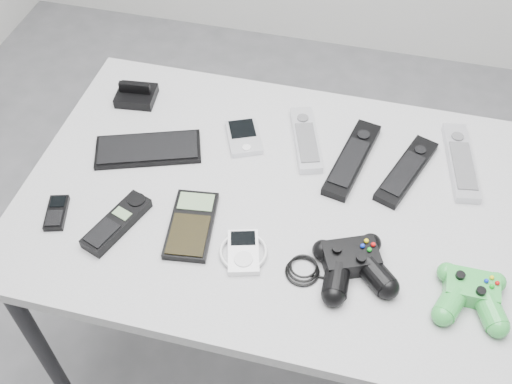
% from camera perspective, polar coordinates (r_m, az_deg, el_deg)
% --- Properties ---
extents(desk, '(1.14, 0.74, 0.77)m').
position_cam_1_polar(desk, '(1.34, 2.90, -2.39)').
color(desk, gray).
rests_on(desk, floor).
extents(pda_keyboard, '(0.26, 0.18, 0.01)m').
position_cam_1_polar(pda_keyboard, '(1.40, -10.23, 4.06)').
color(pda_keyboard, black).
rests_on(pda_keyboard, desk).
extents(dock_bracket, '(0.10, 0.09, 0.05)m').
position_cam_1_polar(dock_bracket, '(1.53, -11.40, 9.36)').
color(dock_bracket, black).
rests_on(dock_bracket, desk).
extents(pda, '(0.11, 0.13, 0.02)m').
position_cam_1_polar(pda, '(1.40, -1.18, 5.27)').
color(pda, silver).
rests_on(pda, desk).
extents(remote_silver_a, '(0.11, 0.21, 0.02)m').
position_cam_1_polar(remote_silver_a, '(1.40, 4.76, 5.08)').
color(remote_silver_a, silver).
rests_on(remote_silver_a, desk).
extents(remote_black_a, '(0.10, 0.25, 0.02)m').
position_cam_1_polar(remote_black_a, '(1.37, 9.16, 3.19)').
color(remote_black_a, black).
rests_on(remote_black_a, desk).
extents(remote_black_b, '(0.13, 0.23, 0.02)m').
position_cam_1_polar(remote_black_b, '(1.37, 14.16, 2.02)').
color(remote_black_b, black).
rests_on(remote_black_b, desk).
extents(remote_silver_b, '(0.09, 0.24, 0.02)m').
position_cam_1_polar(remote_silver_b, '(1.42, 18.93, 2.80)').
color(remote_silver_b, '#B1B2B8').
rests_on(remote_silver_b, desk).
extents(mobile_phone, '(0.06, 0.10, 0.02)m').
position_cam_1_polar(mobile_phone, '(1.32, -18.47, -1.87)').
color(mobile_phone, black).
rests_on(mobile_phone, desk).
extents(cordless_handset, '(0.10, 0.17, 0.03)m').
position_cam_1_polar(cordless_handset, '(1.26, -13.12, -2.86)').
color(cordless_handset, black).
rests_on(cordless_handset, desk).
extents(calculator, '(0.11, 0.18, 0.02)m').
position_cam_1_polar(calculator, '(1.24, -6.18, -3.11)').
color(calculator, black).
rests_on(calculator, desk).
extents(mp3_player, '(0.12, 0.12, 0.02)m').
position_cam_1_polar(mp3_player, '(1.19, -1.22, -5.69)').
color(mp3_player, white).
rests_on(mp3_player, desk).
extents(controller_black, '(0.30, 0.25, 0.05)m').
position_cam_1_polar(controller_black, '(1.17, 9.20, -6.73)').
color(controller_black, black).
rests_on(controller_black, desk).
extents(controller_green, '(0.14, 0.15, 0.05)m').
position_cam_1_polar(controller_green, '(1.19, 19.84, -9.09)').
color(controller_green, '#23822D').
rests_on(controller_green, desk).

